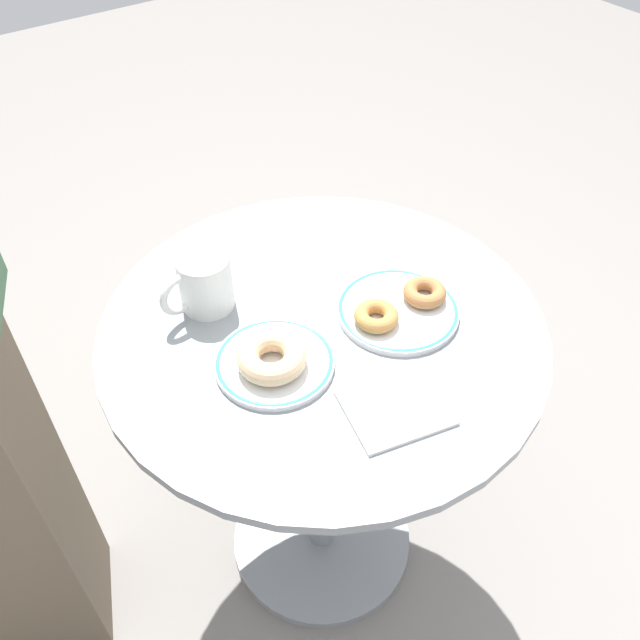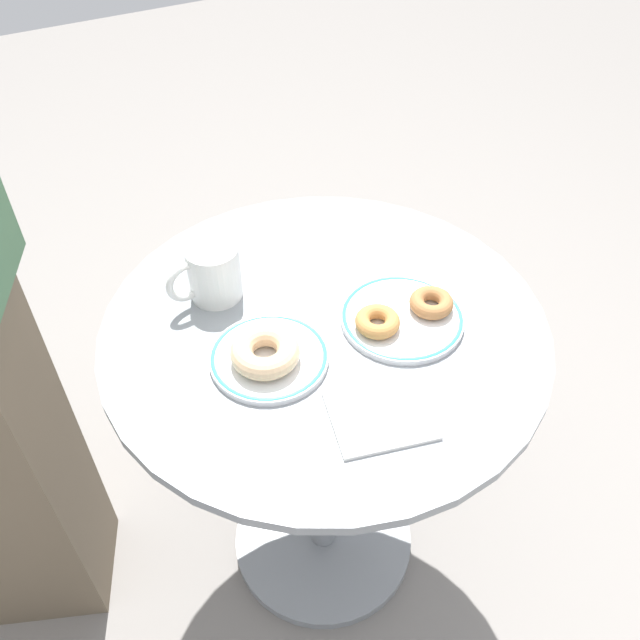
{
  "view_description": "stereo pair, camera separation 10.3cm",
  "coord_description": "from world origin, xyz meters",
  "px_view_note": "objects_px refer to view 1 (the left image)",
  "views": [
    {
      "loc": [
        -0.45,
        -0.61,
        1.46
      ],
      "look_at": [
        -0.02,
        -0.02,
        0.74
      ],
      "focal_mm": 37.52,
      "sensor_mm": 36.0,
      "label": 1
    },
    {
      "loc": [
        -0.36,
        -0.67,
        1.46
      ],
      "look_at": [
        -0.02,
        -0.02,
        0.74
      ],
      "focal_mm": 37.52,
      "sensor_mm": 36.0,
      "label": 2
    }
  ],
  "objects_px": {
    "plate_right": "(398,310)",
    "donut_old_fashioned": "(376,316)",
    "paper_napkin": "(395,408)",
    "coffee_mug": "(203,283)",
    "cafe_table": "(322,416)",
    "donut_glazed": "(272,357)",
    "donut_cinnamon": "(425,293)",
    "plate_left": "(275,362)"
  },
  "relations": [
    {
      "from": "plate_left",
      "to": "donut_old_fashioned",
      "type": "height_order",
      "value": "donut_old_fashioned"
    },
    {
      "from": "plate_left",
      "to": "plate_right",
      "type": "bearing_deg",
      "value": -5.5
    },
    {
      "from": "donut_cinnamon",
      "to": "coffee_mug",
      "type": "xyz_separation_m",
      "value": [
        -0.29,
        0.2,
        0.02
      ]
    },
    {
      "from": "paper_napkin",
      "to": "coffee_mug",
      "type": "bearing_deg",
      "value": 107.79
    },
    {
      "from": "plate_left",
      "to": "donut_cinnamon",
      "type": "distance_m",
      "value": 0.27
    },
    {
      "from": "paper_napkin",
      "to": "donut_glazed",
      "type": "bearing_deg",
      "value": 121.83
    },
    {
      "from": "donut_cinnamon",
      "to": "coffee_mug",
      "type": "relative_size",
      "value": 0.55
    },
    {
      "from": "coffee_mug",
      "to": "paper_napkin",
      "type": "bearing_deg",
      "value": -72.21
    },
    {
      "from": "coffee_mug",
      "to": "donut_glazed",
      "type": "bearing_deg",
      "value": -86.88
    },
    {
      "from": "cafe_table",
      "to": "plate_right",
      "type": "xyz_separation_m",
      "value": [
        0.11,
        -0.05,
        0.25
      ]
    },
    {
      "from": "cafe_table",
      "to": "donut_old_fashioned",
      "type": "bearing_deg",
      "value": -42.26
    },
    {
      "from": "donut_cinnamon",
      "to": "donut_old_fashioned",
      "type": "relative_size",
      "value": 1.0
    },
    {
      "from": "paper_napkin",
      "to": "plate_left",
      "type": "bearing_deg",
      "value": 118.53
    },
    {
      "from": "paper_napkin",
      "to": "coffee_mug",
      "type": "xyz_separation_m",
      "value": [
        -0.11,
        0.34,
        0.05
      ]
    },
    {
      "from": "donut_cinnamon",
      "to": "cafe_table",
      "type": "bearing_deg",
      "value": 159.52
    },
    {
      "from": "plate_left",
      "to": "paper_napkin",
      "type": "bearing_deg",
      "value": -61.47
    },
    {
      "from": "plate_left",
      "to": "donut_glazed",
      "type": "bearing_deg",
      "value": -139.43
    },
    {
      "from": "plate_right",
      "to": "donut_cinnamon",
      "type": "xyz_separation_m",
      "value": [
        0.05,
        -0.01,
        0.02
      ]
    },
    {
      "from": "plate_left",
      "to": "donut_glazed",
      "type": "height_order",
      "value": "donut_glazed"
    },
    {
      "from": "cafe_table",
      "to": "plate_right",
      "type": "relative_size",
      "value": 3.63
    },
    {
      "from": "plate_left",
      "to": "donut_glazed",
      "type": "distance_m",
      "value": 0.03
    },
    {
      "from": "donut_old_fashioned",
      "to": "plate_right",
      "type": "bearing_deg",
      "value": 4.38
    },
    {
      "from": "donut_glazed",
      "to": "coffee_mug",
      "type": "distance_m",
      "value": 0.18
    },
    {
      "from": "donut_old_fashioned",
      "to": "plate_left",
      "type": "bearing_deg",
      "value": 171.73
    },
    {
      "from": "cafe_table",
      "to": "paper_napkin",
      "type": "height_order",
      "value": "paper_napkin"
    },
    {
      "from": "plate_left",
      "to": "paper_napkin",
      "type": "height_order",
      "value": "plate_left"
    },
    {
      "from": "cafe_table",
      "to": "donut_glazed",
      "type": "height_order",
      "value": "donut_glazed"
    },
    {
      "from": "donut_cinnamon",
      "to": "donut_old_fashioned",
      "type": "height_order",
      "value": "same"
    },
    {
      "from": "plate_right",
      "to": "donut_old_fashioned",
      "type": "distance_m",
      "value": 0.05
    },
    {
      "from": "coffee_mug",
      "to": "cafe_table",
      "type": "bearing_deg",
      "value": -47.87
    },
    {
      "from": "donut_glazed",
      "to": "donut_old_fashioned",
      "type": "relative_size",
      "value": 1.48
    },
    {
      "from": "donut_cinnamon",
      "to": "paper_napkin",
      "type": "relative_size",
      "value": 0.51
    },
    {
      "from": "donut_glazed",
      "to": "donut_old_fashioned",
      "type": "distance_m",
      "value": 0.18
    },
    {
      "from": "cafe_table",
      "to": "paper_napkin",
      "type": "distance_m",
      "value": 0.32
    },
    {
      "from": "plate_right",
      "to": "coffee_mug",
      "type": "bearing_deg",
      "value": 140.87
    },
    {
      "from": "cafe_table",
      "to": "coffee_mug",
      "type": "relative_size",
      "value": 5.57
    },
    {
      "from": "cafe_table",
      "to": "donut_old_fashioned",
      "type": "height_order",
      "value": "donut_old_fashioned"
    },
    {
      "from": "paper_napkin",
      "to": "coffee_mug",
      "type": "distance_m",
      "value": 0.36
    },
    {
      "from": "donut_glazed",
      "to": "paper_napkin",
      "type": "height_order",
      "value": "donut_glazed"
    },
    {
      "from": "donut_old_fashioned",
      "to": "coffee_mug",
      "type": "height_order",
      "value": "coffee_mug"
    },
    {
      "from": "paper_napkin",
      "to": "donut_cinnamon",
      "type": "bearing_deg",
      "value": 37.99
    },
    {
      "from": "cafe_table",
      "to": "donut_old_fashioned",
      "type": "distance_m",
      "value": 0.28
    }
  ]
}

